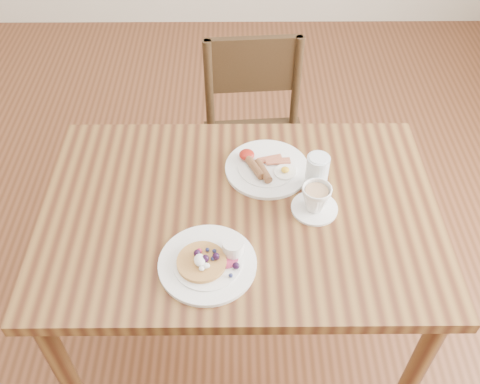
{
  "coord_description": "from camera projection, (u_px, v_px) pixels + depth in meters",
  "views": [
    {
      "loc": [
        -0.01,
        -1.08,
        1.94
      ],
      "look_at": [
        0.0,
        0.0,
        0.82
      ],
      "focal_mm": 40.0,
      "sensor_mm": 36.0,
      "label": 1
    }
  ],
  "objects": [
    {
      "name": "water_glass",
      "position": [
        317.0,
        174.0,
        1.61
      ],
      "size": [
        0.07,
        0.07,
        0.13
      ],
      "primitive_type": "cylinder",
      "color": "silver",
      "rests_on": "dining_table"
    },
    {
      "name": "dining_table",
      "position": [
        240.0,
        229.0,
        1.68
      ],
      "size": [
        1.2,
        0.8,
        0.75
      ],
      "color": "brown",
      "rests_on": "ground"
    },
    {
      "name": "chair_far",
      "position": [
        255.0,
        138.0,
        2.23
      ],
      "size": [
        0.45,
        0.45,
        0.88
      ],
      "rotation": [
        0.0,
        0.0,
        3.21
      ],
      "color": "#312012",
      "rests_on": "ground"
    },
    {
      "name": "teacup_saucer",
      "position": [
        316.0,
        200.0,
        1.58
      ],
      "size": [
        0.14,
        0.14,
        0.09
      ],
      "color": "white",
      "rests_on": "dining_table"
    },
    {
      "name": "pancake_plate",
      "position": [
        209.0,
        261.0,
        1.45
      ],
      "size": [
        0.27,
        0.27,
        0.06
      ],
      "color": "white",
      "rests_on": "dining_table"
    },
    {
      "name": "ground",
      "position": [
        240.0,
        333.0,
        2.15
      ],
      "size": [
        5.0,
        5.0,
        0.0
      ],
      "primitive_type": "plane",
      "color": "#532D17",
      "rests_on": "ground"
    },
    {
      "name": "breakfast_plate",
      "position": [
        266.0,
        167.0,
        1.71
      ],
      "size": [
        0.27,
        0.27,
        0.04
      ],
      "color": "white",
      "rests_on": "dining_table"
    }
  ]
}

